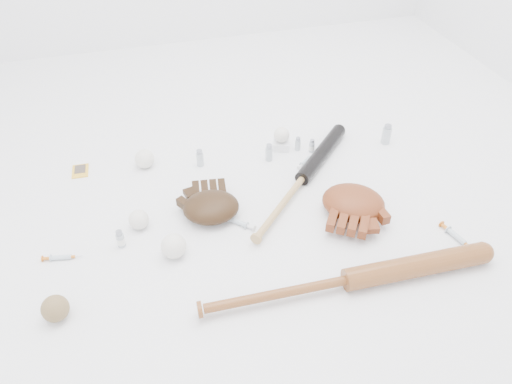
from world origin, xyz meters
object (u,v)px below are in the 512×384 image
object	(u,v)px
bat_dark	(303,178)
glove_dark	(211,207)
pedestal	(281,145)
bat_wood	(348,280)

from	to	relation	value
bat_dark	glove_dark	size ratio (longest dim) A/B	3.33
glove_dark	pedestal	distance (m)	0.49
bat_wood	pedestal	distance (m)	0.76
glove_dark	pedestal	xyz separation A→B (m)	(0.37, 0.33, -0.03)
bat_wood	glove_dark	bearing A→B (deg)	129.61
glove_dark	bat_dark	bearing A→B (deg)	20.08
bat_dark	bat_wood	bearing A→B (deg)	-139.80
bat_wood	glove_dark	distance (m)	0.54
bat_dark	pedestal	world-z (taller)	bat_dark
bat_dark	bat_wood	size ratio (longest dim) A/B	0.81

